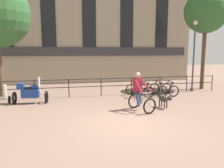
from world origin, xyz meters
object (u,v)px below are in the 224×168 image
parked_bicycle_mid_right (158,90)px  parked_bicycle_far_end (170,89)px  dog (165,99)px  parked_bicycle_near_lamp (134,91)px  parked_motorcycle (30,93)px  street_lamp (194,52)px  parked_bicycle_mid_left (146,90)px  cyclist_with_bike (140,94)px

parked_bicycle_mid_right → parked_bicycle_far_end: 0.76m
dog → parked_bicycle_near_lamp: parked_bicycle_near_lamp is taller
parked_motorcycle → parked_bicycle_near_lamp: size_ratio=1.51×
parked_bicycle_near_lamp → street_lamp: bearing=-170.4°
parked_bicycle_mid_right → parked_bicycle_far_end: (0.76, 0.00, -0.00)m
parked_motorcycle → parked_bicycle_far_end: (7.94, 0.44, -0.20)m
parked_motorcycle → street_lamp: size_ratio=0.37×
parked_bicycle_far_end → street_lamp: bearing=-151.6°
parked_bicycle_near_lamp → parked_bicycle_mid_left: bearing=177.6°
dog → parked_bicycle_mid_right: parked_bicycle_mid_right is taller
parked_bicycle_near_lamp → parked_bicycle_mid_left: size_ratio=0.98×
parked_motorcycle → parked_bicycle_far_end: 7.95m
parked_bicycle_far_end → parked_motorcycle: bearing=7.6°
parked_bicycle_mid_left → parked_bicycle_far_end: (1.52, -0.00, -0.00)m
parked_bicycle_near_lamp → parked_bicycle_far_end: same height
parked_bicycle_near_lamp → parked_bicycle_far_end: (2.28, 0.00, 0.00)m
cyclist_with_bike → parked_motorcycle: bearing=136.4°
parked_motorcycle → parked_bicycle_near_lamp: parked_motorcycle is taller
parked_bicycle_mid_left → parked_bicycle_near_lamp: bearing=5.1°
parked_motorcycle → parked_bicycle_mid_right: 7.19m
cyclist_with_bike → parked_bicycle_near_lamp: cyclist_with_bike is taller
dog → parked_motorcycle: parked_motorcycle is taller
cyclist_with_bike → parked_bicycle_mid_left: cyclist_with_bike is taller
parked_bicycle_near_lamp → parked_bicycle_far_end: 2.28m
parked_bicycle_far_end → parked_bicycle_mid_left: bearing=4.4°
parked_bicycle_mid_right → street_lamp: bearing=-164.4°
cyclist_with_bike → parked_motorcycle: cyclist_with_bike is taller
parked_bicycle_mid_right → parked_bicycle_far_end: same height
dog → parked_bicycle_far_end: bearing=35.5°
street_lamp → parked_bicycle_mid_left: bearing=-165.6°
parked_motorcycle → parked_bicycle_near_lamp: 5.68m
parked_bicycle_mid_right → street_lamp: size_ratio=0.25×
cyclist_with_bike → parked_bicycle_far_end: size_ratio=1.47×
dog → street_lamp: bearing=21.4°
parked_motorcycle → parked_bicycle_mid_right: size_ratio=1.51×
cyclist_with_bike → parked_motorcycle: size_ratio=0.99×
parked_bicycle_mid_right → dog: bearing=68.6°
street_lamp → parked_bicycle_far_end: bearing=-156.0°
street_lamp → parked_motorcycle: bearing=-172.2°
parked_motorcycle → street_lamp: bearing=-78.6°
parked_bicycle_mid_right → cyclist_with_bike: bearing=50.0°
parked_bicycle_mid_right → street_lamp: 3.71m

